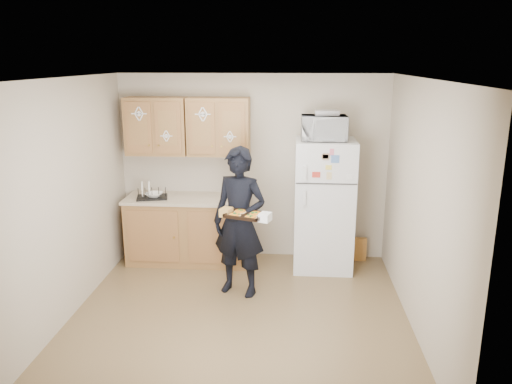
# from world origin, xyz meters

# --- Properties ---
(floor) EXTENTS (3.60, 3.60, 0.00)m
(floor) POSITION_xyz_m (0.00, 0.00, 0.00)
(floor) COLOR brown
(floor) RESTS_ON ground
(ceiling) EXTENTS (3.60, 3.60, 0.00)m
(ceiling) POSITION_xyz_m (0.00, 0.00, 2.50)
(ceiling) COLOR white
(ceiling) RESTS_ON wall_back
(wall_back) EXTENTS (3.60, 0.04, 2.50)m
(wall_back) POSITION_xyz_m (0.00, 1.80, 1.25)
(wall_back) COLOR #B5A793
(wall_back) RESTS_ON floor
(wall_front) EXTENTS (3.60, 0.04, 2.50)m
(wall_front) POSITION_xyz_m (0.00, -1.80, 1.25)
(wall_front) COLOR #B5A793
(wall_front) RESTS_ON floor
(wall_left) EXTENTS (0.04, 3.60, 2.50)m
(wall_left) POSITION_xyz_m (-1.80, 0.00, 1.25)
(wall_left) COLOR #B5A793
(wall_left) RESTS_ON floor
(wall_right) EXTENTS (0.04, 3.60, 2.50)m
(wall_right) POSITION_xyz_m (1.80, 0.00, 1.25)
(wall_right) COLOR #B5A793
(wall_right) RESTS_ON floor
(refrigerator) EXTENTS (0.75, 0.70, 1.70)m
(refrigerator) POSITION_xyz_m (0.95, 1.43, 0.85)
(refrigerator) COLOR silver
(refrigerator) RESTS_ON floor
(base_cabinet) EXTENTS (1.60, 0.60, 0.86)m
(base_cabinet) POSITION_xyz_m (-0.85, 1.48, 0.43)
(base_cabinet) COLOR brown
(base_cabinet) RESTS_ON floor
(countertop) EXTENTS (1.64, 0.64, 0.04)m
(countertop) POSITION_xyz_m (-0.85, 1.48, 0.88)
(countertop) COLOR #C2AE95
(countertop) RESTS_ON base_cabinet
(upper_cab_left) EXTENTS (0.80, 0.33, 0.75)m
(upper_cab_left) POSITION_xyz_m (-1.25, 1.61, 1.83)
(upper_cab_left) COLOR brown
(upper_cab_left) RESTS_ON wall_back
(upper_cab_right) EXTENTS (0.80, 0.33, 0.75)m
(upper_cab_right) POSITION_xyz_m (-0.43, 1.61, 1.83)
(upper_cab_right) COLOR brown
(upper_cab_right) RESTS_ON wall_back
(cereal_box) EXTENTS (0.20, 0.07, 0.32)m
(cereal_box) POSITION_xyz_m (1.47, 1.67, 0.16)
(cereal_box) COLOR gold
(cereal_box) RESTS_ON floor
(person) EXTENTS (0.73, 0.60, 1.74)m
(person) POSITION_xyz_m (-0.05, 0.58, 0.87)
(person) COLOR black
(person) RESTS_ON floor
(baking_tray) EXTENTS (0.47, 0.41, 0.04)m
(baking_tray) POSITION_xyz_m (0.04, 0.30, 1.04)
(baking_tray) COLOR black
(baking_tray) RESTS_ON person
(pizza_front_left) EXTENTS (0.13, 0.13, 0.02)m
(pizza_front_left) POSITION_xyz_m (-0.07, 0.27, 1.06)
(pizza_front_left) COLOR #FDA11F
(pizza_front_left) RESTS_ON baking_tray
(pizza_front_right) EXTENTS (0.13, 0.13, 0.02)m
(pizza_front_right) POSITION_xyz_m (0.11, 0.21, 1.06)
(pizza_front_right) COLOR #FDA11F
(pizza_front_right) RESTS_ON baking_tray
(pizza_back_left) EXTENTS (0.13, 0.13, 0.02)m
(pizza_back_left) POSITION_xyz_m (-0.03, 0.39, 1.06)
(pizza_back_left) COLOR #FDA11F
(pizza_back_left) RESTS_ON baking_tray
(pizza_back_right) EXTENTS (0.13, 0.13, 0.02)m
(pizza_back_right) POSITION_xyz_m (0.15, 0.33, 1.06)
(pizza_back_right) COLOR #FDA11F
(pizza_back_right) RESTS_ON baking_tray
(microwave) EXTENTS (0.57, 0.39, 0.31)m
(microwave) POSITION_xyz_m (0.91, 1.38, 1.85)
(microwave) COLOR silver
(microwave) RESTS_ON refrigerator
(foil_pan) EXTENTS (0.30, 0.22, 0.06)m
(foil_pan) POSITION_xyz_m (0.95, 1.41, 2.04)
(foil_pan) COLOR silver
(foil_pan) RESTS_ON microwave
(dish_rack) EXTENTS (0.45, 0.38, 0.16)m
(dish_rack) POSITION_xyz_m (-1.30, 1.41, 0.98)
(dish_rack) COLOR black
(dish_rack) RESTS_ON countertop
(bowl) EXTENTS (0.24, 0.24, 0.05)m
(bowl) POSITION_xyz_m (-1.27, 1.41, 0.95)
(bowl) COLOR white
(bowl) RESTS_ON dish_rack
(soap_bottle) EXTENTS (0.10, 0.10, 0.21)m
(soap_bottle) POSITION_xyz_m (-0.15, 1.34, 1.00)
(soap_bottle) COLOR silver
(soap_bottle) RESTS_ON countertop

